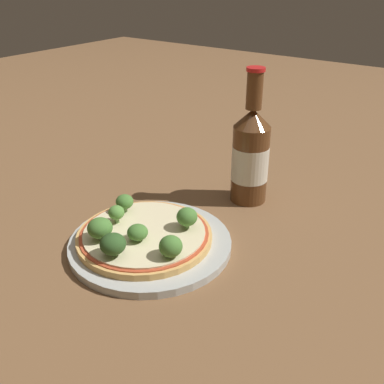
# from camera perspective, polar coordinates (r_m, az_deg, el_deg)

# --- Properties ---
(ground_plane) EXTENTS (3.00, 3.00, 0.00)m
(ground_plane) POSITION_cam_1_polar(r_m,az_deg,el_deg) (0.69, -4.83, -6.05)
(ground_plane) COLOR brown
(plate) EXTENTS (0.24, 0.24, 0.01)m
(plate) POSITION_cam_1_polar(r_m,az_deg,el_deg) (0.68, -5.30, -6.47)
(plate) COLOR #B2B7B2
(plate) RESTS_ON ground_plane
(pizza) EXTENTS (0.20, 0.20, 0.01)m
(pizza) POSITION_cam_1_polar(r_m,az_deg,el_deg) (0.67, -5.75, -5.59)
(pizza) COLOR tan
(pizza) RESTS_ON plate
(broccoli_floret_0) EXTENTS (0.03, 0.03, 0.03)m
(broccoli_floret_0) POSITION_cam_1_polar(r_m,az_deg,el_deg) (0.60, -2.72, -6.91)
(broccoli_floret_0) COLOR #6B8E51
(broccoli_floret_0) RESTS_ON pizza
(broccoli_floret_1) EXTENTS (0.03, 0.03, 0.03)m
(broccoli_floret_1) POSITION_cam_1_polar(r_m,az_deg,el_deg) (0.71, -8.56, -1.25)
(broccoli_floret_1) COLOR #6B8E51
(broccoli_floret_1) RESTS_ON pizza
(broccoli_floret_2) EXTENTS (0.03, 0.03, 0.03)m
(broccoli_floret_2) POSITION_cam_1_polar(r_m,az_deg,el_deg) (0.66, -0.65, -3.18)
(broccoli_floret_2) COLOR #6B8E51
(broccoli_floret_2) RESTS_ON pizza
(broccoli_floret_3) EXTENTS (0.03, 0.03, 0.02)m
(broccoli_floret_3) POSITION_cam_1_polar(r_m,az_deg,el_deg) (0.64, -6.93, -5.12)
(broccoli_floret_3) COLOR #6B8E51
(broccoli_floret_3) RESTS_ON pizza
(broccoli_floret_4) EXTENTS (0.04, 0.04, 0.03)m
(broccoli_floret_4) POSITION_cam_1_polar(r_m,az_deg,el_deg) (0.65, -11.61, -4.50)
(broccoli_floret_4) COLOR #6B8E51
(broccoli_floret_4) RESTS_ON pizza
(broccoli_floret_5) EXTENTS (0.04, 0.04, 0.03)m
(broccoli_floret_5) POSITION_cam_1_polar(r_m,az_deg,el_deg) (0.61, -10.01, -6.54)
(broccoli_floret_5) COLOR #6B8E51
(broccoli_floret_5) RESTS_ON pizza
(broccoli_floret_6) EXTENTS (0.02, 0.02, 0.03)m
(broccoli_floret_6) POSITION_cam_1_polar(r_m,az_deg,el_deg) (0.69, -9.59, -2.61)
(broccoli_floret_6) COLOR #6B8E51
(broccoli_floret_6) RESTS_ON pizza
(beer_bottle) EXTENTS (0.06, 0.06, 0.23)m
(beer_bottle) POSITION_cam_1_polar(r_m,az_deg,el_deg) (0.78, 7.43, 4.72)
(beer_bottle) COLOR #563319
(beer_bottle) RESTS_ON ground_plane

